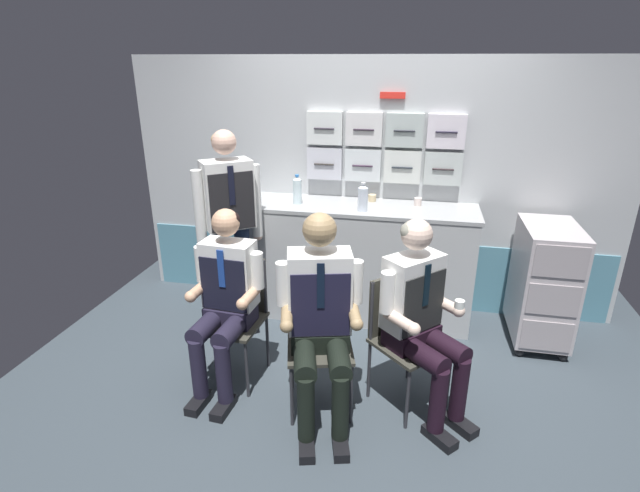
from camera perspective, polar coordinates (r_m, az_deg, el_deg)
name	(u,v)px	position (r m, az deg, el deg)	size (l,w,h in m)	color
ground	(343,393)	(3.46, 2.71, -16.90)	(4.80, 4.80, 0.04)	#353E45
galley_bulkhead	(371,190)	(4.22, 6.05, 6.63)	(4.20, 0.14, 2.15)	#B6BABC
galley_counter	(357,261)	(4.14, 4.34, -1.82)	(1.94, 0.53, 0.99)	#AAACAD
service_trolley	(544,282)	(4.11, 24.88, -3.84)	(0.40, 0.65, 0.96)	black
folding_chair_left	(237,305)	(3.42, -9.77, -6.88)	(0.43, 0.43, 0.85)	#2D2D33
crew_member_left	(225,295)	(3.22, -11.18, -5.70)	(0.48, 0.61, 1.24)	black
folding_chair_right	(319,327)	(3.11, -0.12, -9.59)	(0.49, 0.49, 0.85)	#2D2D33
crew_member_right	(320,311)	(2.87, 0.04, -7.70)	(0.54, 0.70, 1.31)	black
folding_chair_by_counter	(401,326)	(3.17, 9.53, -9.30)	(0.57, 0.57, 0.85)	#2D2D33
crew_member_by_counter	(421,312)	(2.99, 11.87, -7.69)	(0.65, 0.64, 1.26)	black
crew_member_standing	(229,219)	(3.77, -10.64, 3.19)	(0.43, 0.40, 1.64)	black
water_bottle_tall	(363,198)	(3.81, 5.08, 5.69)	(0.08, 0.08, 0.23)	silver
sparkling_bottle_green	(297,190)	(3.99, -2.70, 6.60)	(0.07, 0.07, 0.24)	silver
espresso_cup_small	(418,202)	(4.02, 11.48, 5.16)	(0.06, 0.06, 0.07)	beige
coffee_cup_spare	(372,198)	(4.10, 6.18, 5.70)	(0.07, 0.07, 0.06)	#C9B185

